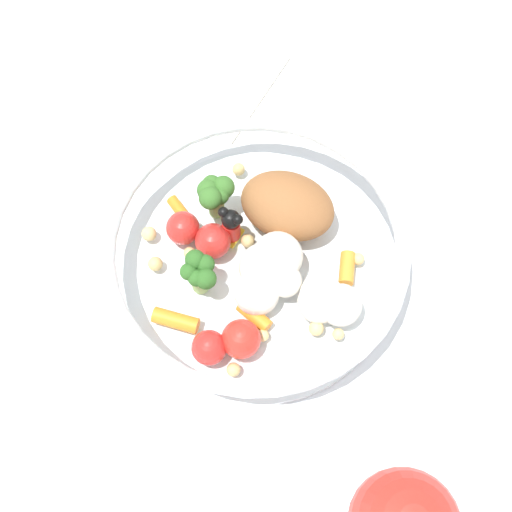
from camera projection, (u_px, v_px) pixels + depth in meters
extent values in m
plane|color=white|center=(244.00, 274.00, 0.57)|extent=(2.40, 2.40, 0.00)
cylinder|color=white|center=(256.00, 268.00, 0.57)|extent=(0.22, 0.22, 0.01)
torus|color=white|center=(256.00, 246.00, 0.53)|extent=(0.23, 0.23, 0.01)
ellipsoid|color=#935B33|center=(291.00, 208.00, 0.56)|extent=(0.09, 0.07, 0.05)
cylinder|color=#8EB766|center=(200.00, 281.00, 0.55)|extent=(0.01, 0.01, 0.02)
sphere|color=#2D6023|center=(206.00, 279.00, 0.53)|extent=(0.02, 0.02, 0.02)
sphere|color=#2D6023|center=(205.00, 264.00, 0.53)|extent=(0.01, 0.01, 0.01)
sphere|color=#2D6023|center=(195.00, 260.00, 0.53)|extent=(0.02, 0.02, 0.02)
sphere|color=#2D6023|center=(188.00, 272.00, 0.53)|extent=(0.01, 0.01, 0.01)
sphere|color=#2D6023|center=(196.00, 278.00, 0.53)|extent=(0.01, 0.01, 0.01)
cylinder|color=#7FAD5B|center=(216.00, 204.00, 0.57)|extent=(0.01, 0.01, 0.02)
sphere|color=#386B28|center=(220.00, 195.00, 0.55)|extent=(0.02, 0.02, 0.02)
sphere|color=#386B28|center=(223.00, 187.00, 0.55)|extent=(0.02, 0.02, 0.02)
sphere|color=#386B28|center=(212.00, 185.00, 0.56)|extent=(0.02, 0.02, 0.02)
sphere|color=#386B28|center=(208.00, 190.00, 0.55)|extent=(0.02, 0.02, 0.02)
sphere|color=#386B28|center=(210.00, 198.00, 0.55)|extent=(0.02, 0.02, 0.02)
sphere|color=white|center=(341.00, 305.00, 0.53)|extent=(0.03, 0.03, 0.03)
sphere|color=white|center=(327.00, 295.00, 0.54)|extent=(0.02, 0.02, 0.02)
sphere|color=white|center=(321.00, 295.00, 0.53)|extent=(0.03, 0.03, 0.03)
sphere|color=white|center=(316.00, 297.00, 0.54)|extent=(0.02, 0.02, 0.02)
sphere|color=white|center=(319.00, 302.00, 0.53)|extent=(0.03, 0.03, 0.03)
sphere|color=white|center=(285.00, 281.00, 0.54)|extent=(0.03, 0.03, 0.03)
sphere|color=white|center=(278.00, 257.00, 0.54)|extent=(0.04, 0.04, 0.04)
sphere|color=white|center=(264.00, 268.00, 0.54)|extent=(0.04, 0.04, 0.04)
sphere|color=white|center=(257.00, 293.00, 0.54)|extent=(0.03, 0.03, 0.03)
cube|color=yellow|center=(232.00, 236.00, 0.57)|extent=(0.01, 0.02, 0.00)
cylinder|color=red|center=(231.00, 229.00, 0.56)|extent=(0.02, 0.02, 0.02)
sphere|color=black|center=(231.00, 219.00, 0.55)|extent=(0.01, 0.01, 0.01)
sphere|color=black|center=(223.00, 212.00, 0.54)|extent=(0.01, 0.01, 0.01)
sphere|color=black|center=(238.00, 220.00, 0.54)|extent=(0.01, 0.01, 0.01)
cylinder|color=orange|center=(176.00, 320.00, 0.54)|extent=(0.04, 0.02, 0.01)
cylinder|color=orange|center=(347.00, 268.00, 0.55)|extent=(0.02, 0.03, 0.01)
cylinder|color=orange|center=(254.00, 316.00, 0.54)|extent=(0.03, 0.01, 0.01)
cylinder|color=orange|center=(180.00, 211.00, 0.58)|extent=(0.03, 0.02, 0.01)
sphere|color=red|center=(209.00, 348.00, 0.52)|extent=(0.03, 0.03, 0.03)
sphere|color=red|center=(209.00, 245.00, 0.55)|extent=(0.03, 0.03, 0.03)
sphere|color=red|center=(241.00, 339.00, 0.52)|extent=(0.03, 0.03, 0.03)
sphere|color=red|center=(183.00, 228.00, 0.56)|extent=(0.03, 0.03, 0.03)
sphere|color=tan|center=(233.00, 370.00, 0.52)|extent=(0.01, 0.01, 0.01)
sphere|color=#D1B775|center=(336.00, 338.00, 0.53)|extent=(0.01, 0.01, 0.01)
sphere|color=#D1B775|center=(149.00, 234.00, 0.57)|extent=(0.01, 0.01, 0.01)
sphere|color=#D1B775|center=(316.00, 328.00, 0.53)|extent=(0.01, 0.01, 0.01)
sphere|color=#D1B775|center=(263.00, 335.00, 0.53)|extent=(0.01, 0.01, 0.01)
sphere|color=#D1B775|center=(288.00, 182.00, 0.59)|extent=(0.01, 0.01, 0.01)
sphere|color=tan|center=(207.00, 231.00, 0.57)|extent=(0.01, 0.01, 0.01)
sphere|color=#D1B775|center=(248.00, 241.00, 0.56)|extent=(0.01, 0.01, 0.01)
sphere|color=tan|center=(239.00, 169.00, 0.59)|extent=(0.01, 0.01, 0.01)
sphere|color=#D1B775|center=(358.00, 259.00, 0.56)|extent=(0.01, 0.01, 0.01)
sphere|color=#D1B775|center=(190.00, 253.00, 0.56)|extent=(0.01, 0.01, 0.01)
sphere|color=tan|center=(155.00, 264.00, 0.56)|extent=(0.01, 0.01, 0.01)
cube|color=silver|center=(191.00, 67.00, 0.65)|extent=(0.16, 0.13, 0.01)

